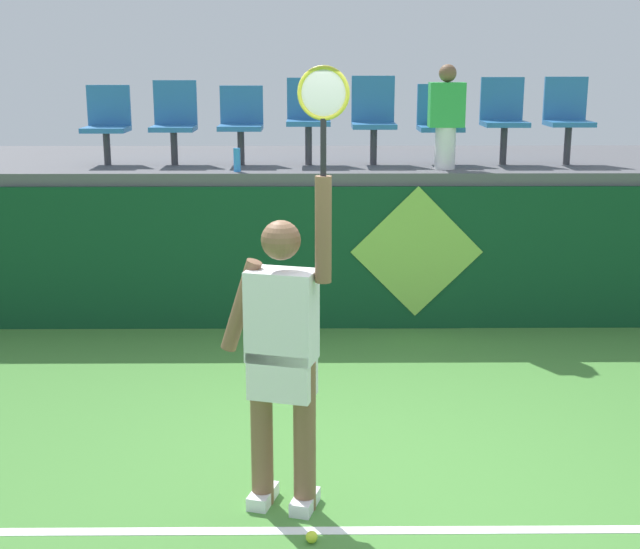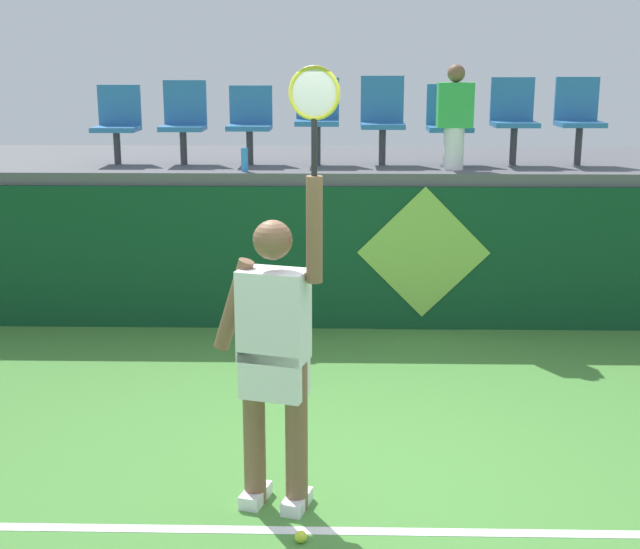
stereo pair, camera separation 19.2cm
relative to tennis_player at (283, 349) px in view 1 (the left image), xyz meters
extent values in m
plane|color=#478438|center=(0.45, 0.31, -0.97)|extent=(40.00, 40.00, 0.00)
cube|color=#0F4223|center=(0.45, 3.55, -0.28)|extent=(13.46, 0.20, 1.39)
cube|color=#56565B|center=(0.45, 4.86, 0.48)|extent=(13.46, 2.71, 0.12)
cube|color=white|center=(0.45, -0.29, -0.97)|extent=(12.12, 0.08, 0.01)
cube|color=white|center=(-0.13, 0.04, -0.93)|extent=(0.19, 0.28, 0.08)
cube|color=white|center=(0.12, -0.03, -0.93)|extent=(0.19, 0.28, 0.08)
cylinder|color=brown|center=(-0.13, 0.04, -0.52)|extent=(0.13, 0.13, 0.91)
cylinder|color=brown|center=(0.12, -0.03, -0.52)|extent=(0.13, 0.13, 0.91)
cube|color=white|center=(-0.01, 0.00, -0.14)|extent=(0.41, 0.31, 0.28)
cube|color=white|center=(-0.01, 0.00, 0.20)|extent=(0.43, 0.32, 0.52)
sphere|color=brown|center=(-0.01, 0.00, 0.63)|extent=(0.22, 0.22, 0.22)
cylinder|color=brown|center=(-0.24, 0.07, 0.24)|extent=(0.27, 0.16, 0.55)
cylinder|color=brown|center=(0.22, -0.06, 0.70)|extent=(0.09, 0.09, 0.58)
cylinder|color=black|center=(0.22, -0.06, 1.14)|extent=(0.03, 0.03, 0.30)
torus|color=gold|center=(0.22, -0.06, 1.42)|extent=(0.28, 0.10, 0.28)
ellipsoid|color=silver|center=(0.22, -0.06, 1.42)|extent=(0.24, 0.08, 0.24)
sphere|color=#D1E533|center=(0.16, -0.41, -0.94)|extent=(0.07, 0.07, 0.07)
cylinder|color=#338CE5|center=(-0.55, 3.65, 0.65)|extent=(0.07, 0.07, 0.23)
cylinder|color=#38383D|center=(-1.92, 4.21, 0.71)|extent=(0.07, 0.07, 0.33)
cube|color=#2D70B2|center=(-1.92, 4.21, 0.90)|extent=(0.44, 0.42, 0.05)
cube|color=#2D70B2|center=(-1.92, 4.40, 1.13)|extent=(0.44, 0.04, 0.41)
cylinder|color=#38383D|center=(-1.24, 4.21, 0.71)|extent=(0.07, 0.07, 0.34)
cube|color=#2D70B2|center=(-1.24, 4.21, 0.91)|extent=(0.44, 0.42, 0.05)
cube|color=#2D70B2|center=(-1.24, 4.40, 1.16)|extent=(0.44, 0.04, 0.45)
cylinder|color=#38383D|center=(-0.56, 4.21, 0.72)|extent=(0.07, 0.07, 0.35)
cube|color=#2D70B2|center=(-0.56, 4.21, 0.92)|extent=(0.44, 0.42, 0.05)
cube|color=#2D70B2|center=(-0.56, 4.40, 1.13)|extent=(0.44, 0.04, 0.39)
cylinder|color=#38383D|center=(0.13, 4.21, 0.74)|extent=(0.07, 0.07, 0.40)
cube|color=#2D70B2|center=(0.13, 4.21, 0.96)|extent=(0.44, 0.42, 0.05)
cube|color=#2D70B2|center=(0.13, 4.40, 1.20)|extent=(0.44, 0.04, 0.42)
cylinder|color=#38383D|center=(0.79, 4.21, 0.73)|extent=(0.07, 0.07, 0.37)
cube|color=#2D70B2|center=(0.79, 4.21, 0.93)|extent=(0.44, 0.42, 0.05)
cube|color=#2D70B2|center=(0.79, 4.40, 1.19)|extent=(0.44, 0.04, 0.47)
cylinder|color=#38383D|center=(1.46, 4.21, 0.71)|extent=(0.07, 0.07, 0.34)
cube|color=#2D70B2|center=(1.46, 4.21, 0.91)|extent=(0.44, 0.42, 0.05)
cube|color=#2D70B2|center=(1.46, 4.40, 1.14)|extent=(0.44, 0.04, 0.41)
cylinder|color=#38383D|center=(2.11, 4.21, 0.73)|extent=(0.07, 0.07, 0.39)
cube|color=#2D70B2|center=(2.11, 4.21, 0.95)|extent=(0.44, 0.42, 0.05)
cube|color=#2D70B2|center=(2.11, 4.40, 1.19)|extent=(0.44, 0.04, 0.43)
cylinder|color=#38383D|center=(2.77, 4.21, 0.74)|extent=(0.07, 0.07, 0.39)
cube|color=#2D70B2|center=(2.77, 4.21, 0.96)|extent=(0.44, 0.42, 0.05)
cube|color=#2D70B2|center=(2.77, 4.40, 1.20)|extent=(0.44, 0.04, 0.43)
cylinder|color=white|center=(1.46, 3.85, 0.74)|extent=(0.20, 0.20, 0.41)
cube|color=green|center=(1.46, 3.85, 1.16)|extent=(0.34, 0.20, 0.42)
sphere|color=brown|center=(1.46, 3.85, 1.46)|extent=(0.17, 0.17, 0.17)
cube|color=#0F4223|center=(1.16, 3.45, -0.97)|extent=(0.90, 0.01, 0.00)
plane|color=#8CC64C|center=(1.16, 3.44, -0.21)|extent=(1.27, 0.00, 1.27)
camera|label=1|loc=(0.17, -4.62, 1.59)|focal=48.51mm
camera|label=2|loc=(0.36, -4.62, 1.59)|focal=48.51mm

